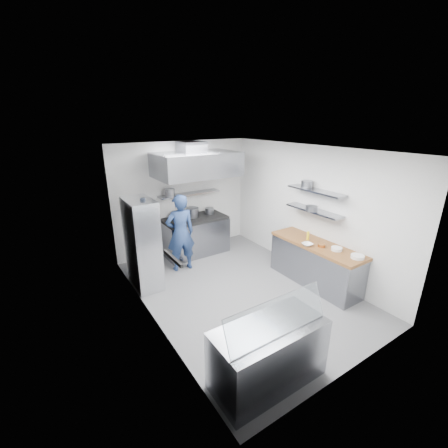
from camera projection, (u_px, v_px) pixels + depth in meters
floor at (240, 290)px, 6.10m from camera, size 5.00×5.00×0.00m
ceiling at (243, 149)px, 5.17m from camera, size 5.00×5.00×0.00m
wall_back at (184, 198)px, 7.62m from camera, size 3.60×2.80×0.02m
wall_front at (362, 283)px, 3.66m from camera, size 3.60×2.80×0.02m
wall_left at (149, 246)px, 4.71m from camera, size 2.80×5.00×0.02m
wall_right at (308, 210)px, 6.56m from camera, size 2.80×5.00×0.02m
gas_range at (196, 236)px, 7.67m from camera, size 1.60×0.80×0.90m
cooktop at (195, 219)px, 7.51m from camera, size 1.57×0.78×0.06m
stock_pot_left at (178, 215)px, 7.35m from camera, size 0.30×0.30×0.20m
stock_pot_mid at (192, 212)px, 7.51m from camera, size 0.33×0.33×0.24m
stock_pot_right at (209, 211)px, 7.77m from camera, size 0.23×0.23×0.16m
over_range_shelf at (190, 194)px, 7.50m from camera, size 1.60×0.30×0.04m
shelf_pot_a at (170, 192)px, 7.16m from camera, size 0.23×0.23×0.18m
extractor_hood at (197, 164)px, 6.91m from camera, size 1.90×1.15×0.55m
hood_duct at (191, 147)px, 6.97m from camera, size 0.55×0.55×0.24m
red_firebox at (136, 205)px, 6.92m from camera, size 0.22×0.10×0.26m
chef at (180, 233)px, 6.68m from camera, size 0.69×0.50×1.77m
wire_rack at (142, 244)px, 6.00m from camera, size 0.50×0.90×1.85m
rack_bin_a at (148, 255)px, 5.79m from camera, size 0.15×0.18×0.16m
rack_bin_b at (139, 225)px, 5.94m from camera, size 0.14×0.18×0.16m
rack_jar at (143, 203)px, 5.64m from camera, size 0.10×0.10×0.18m
knife_strip at (173, 258)px, 3.97m from camera, size 0.04×0.55×0.05m
prep_counter_base at (315, 265)px, 6.25m from camera, size 0.62×2.00×0.84m
prep_counter_top at (317, 245)px, 6.10m from camera, size 0.65×2.04×0.06m
plate_stack_a at (358, 257)px, 5.44m from camera, size 0.24×0.24×0.06m
plate_stack_b at (337, 249)px, 5.77m from camera, size 0.21×0.21×0.06m
copper_pan at (321, 245)px, 5.92m from camera, size 0.14×0.14×0.06m
squeeze_bottle at (308, 236)px, 6.25m from camera, size 0.06×0.06×0.18m
mixing_bowl at (307, 244)px, 5.98m from camera, size 0.22×0.22×0.05m
wall_shelf_lower at (314, 210)px, 6.21m from camera, size 0.30×1.30×0.04m
wall_shelf_upper at (316, 191)px, 6.07m from camera, size 0.30×1.30×0.04m
shelf_pot_c at (312, 208)px, 6.11m from camera, size 0.24×0.24×0.10m
shelf_pot_d at (307, 184)px, 6.26m from camera, size 0.24×0.24×0.14m
display_case at (268, 354)px, 3.87m from camera, size 1.50×0.70×0.85m
display_glass at (278, 317)px, 3.56m from camera, size 1.47×0.19×0.42m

